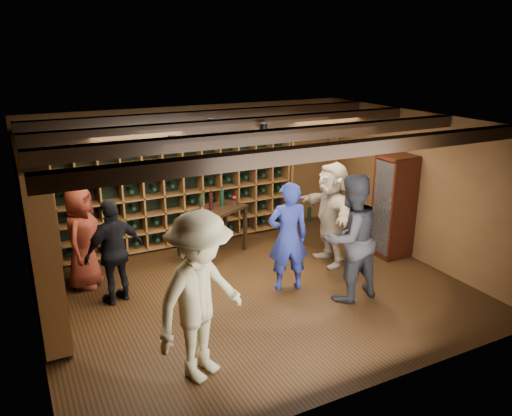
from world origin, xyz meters
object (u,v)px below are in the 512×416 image
man_blue_shirt (288,237)px  guest_red_floral (82,238)px  display_cabinet (394,208)px  guest_khaki (201,297)px  guest_beige (331,214)px  guest_woman_black (114,252)px  man_grey_suit (350,238)px  tasting_table (215,215)px

man_blue_shirt → guest_red_floral: man_blue_shirt is taller
display_cabinet → man_blue_shirt: size_ratio=1.05×
guest_khaki → guest_beige: guest_khaki is taller
guest_woman_black → guest_beige: bearing=157.0°
display_cabinet → guest_red_floral: bearing=166.6°
display_cabinet → guest_beige: 1.16m
man_grey_suit → guest_woman_black: size_ratio=1.21×
guest_red_floral → guest_woman_black: guest_red_floral is taller
display_cabinet → man_grey_suit: bearing=-150.1°
tasting_table → guest_beige: bearing=-60.1°
guest_red_floral → guest_beige: 3.94m
man_grey_suit → guest_woman_black: bearing=-29.3°
tasting_table → guest_woman_black: bearing=-179.6°
display_cabinet → guest_beige: display_cabinet is taller
man_grey_suit → guest_khaki: size_ratio=0.96×
guest_red_floral → display_cabinet: bearing=-74.4°
man_grey_suit → guest_red_floral: bearing=-36.7°
man_grey_suit → tasting_table: size_ratio=1.48×
tasting_table → guest_red_floral: bearing=159.6°
man_grey_suit → guest_beige: bearing=-117.1°
display_cabinet → guest_beige: (-1.13, 0.23, 0.01)m
man_blue_shirt → guest_woman_black: size_ratio=1.09×
guest_red_floral → guest_beige: (3.82, -0.95, 0.08)m
man_blue_shirt → guest_beige: size_ratio=0.96×
man_grey_suit → guest_khaki: 2.63m
display_cabinet → guest_beige: size_ratio=1.01×
guest_khaki → man_grey_suit: bearing=-11.1°
man_blue_shirt → man_grey_suit: 0.91m
display_cabinet → guest_beige: bearing=168.6°
display_cabinet → guest_khaki: size_ratio=0.91×
display_cabinet → guest_red_floral: 5.09m
display_cabinet → tasting_table: display_cabinet is taller
man_grey_suit → display_cabinet: bearing=-154.4°
guest_beige → guest_woman_black: bearing=-85.9°
guest_woman_black → guest_beige: guest_beige is taller
guest_woman_black → man_blue_shirt: bearing=143.3°
guest_khaki → tasting_table: (1.41, 3.03, -0.21)m
man_blue_shirt → tasting_table: man_blue_shirt is taller
man_blue_shirt → tasting_table: size_ratio=1.33×
guest_khaki → tasting_table: bearing=37.6°
tasting_table → display_cabinet: bearing=-51.3°
guest_beige → man_blue_shirt: bearing=-57.4°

